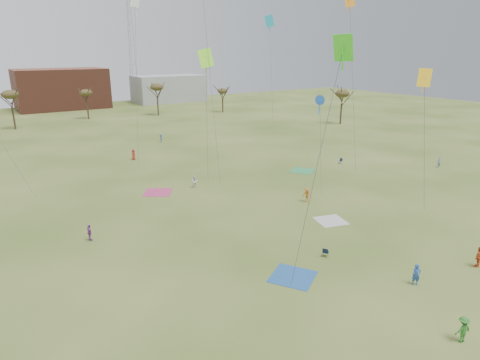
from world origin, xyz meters
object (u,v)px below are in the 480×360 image
flyer_near_center (463,329)px  spectator_fore_a (479,257)px  camp_chair_right (340,162)px  flyer_near_right (416,275)px  camp_chair_center (326,254)px  radio_tower (131,44)px

flyer_near_center → spectator_fore_a: (10.35, 4.53, 0.04)m
flyer_near_center → camp_chair_right: size_ratio=2.03×
spectator_fore_a → flyer_near_right: bearing=-12.3°
flyer_near_right → camp_chair_right: size_ratio=2.02×
flyer_near_center → spectator_fore_a: size_ratio=0.96×
flyer_near_right → camp_chair_center: bearing=143.6°
camp_chair_center → camp_chair_right: same height
camp_chair_center → spectator_fore_a: bearing=-163.1°
spectator_fore_a → radio_tower: 132.34m
camp_chair_right → spectator_fore_a: bearing=-33.0°
spectator_fore_a → camp_chair_center: 12.64m
flyer_near_center → radio_tower: size_ratio=0.04×
flyer_near_center → camp_chair_center: 12.99m
flyer_near_center → spectator_fore_a: bearing=-143.4°
spectator_fore_a → camp_chair_right: bearing=-119.5°
flyer_near_right → radio_tower: bearing=113.8°
camp_chair_right → radio_tower: radio_tower is taller
camp_chair_center → radio_tower: size_ratio=0.02×
flyer_near_center → flyer_near_right: bearing=-108.5°
flyer_near_center → radio_tower: 138.48m
flyer_near_center → flyer_near_right: (3.47, 5.69, -0.01)m
flyer_near_center → camp_chair_right: 43.11m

